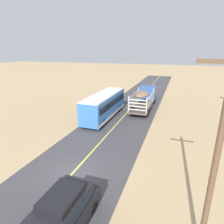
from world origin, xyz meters
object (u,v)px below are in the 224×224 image
suv_near (63,213)px  car_far (145,93)px  bus (104,105)px  boulder_near_shoulder (223,96)px  livestock_truck (146,96)px  power_pole_near (216,160)px

suv_near → car_far: bearing=92.5°
suv_near → bus: bearing=105.0°
boulder_near_shoulder → bus: bearing=-134.1°
livestock_truck → car_far: livestock_truck is taller
suv_near → power_pole_near: 7.25m
suv_near → power_pole_near: bearing=9.7°
power_pole_near → boulder_near_shoulder: bearing=78.7°
livestock_truck → boulder_near_shoulder: 16.85m
car_far → power_pole_near: bearing=-75.5°
boulder_near_shoulder → power_pole_near: bearing=-101.3°
livestock_truck → bus: bus is taller
power_pole_near → boulder_near_shoulder: (6.62, 33.27, -4.42)m
livestock_truck → power_pole_near: size_ratio=1.09×
car_far → boulder_near_shoulder: size_ratio=5.25×
suv_near → livestock_truck: livestock_truck is taller
boulder_near_shoulder → car_far: bearing=-164.6°
bus → car_far: (3.07, 13.87, -1.05)m
bus → power_pole_near: bearing=-55.5°
livestock_truck → car_far: bearing=100.1°
bus → power_pole_near: power_pole_near is taller
power_pole_near → car_far: bearing=104.5°
suv_near → livestock_truck: 23.71m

